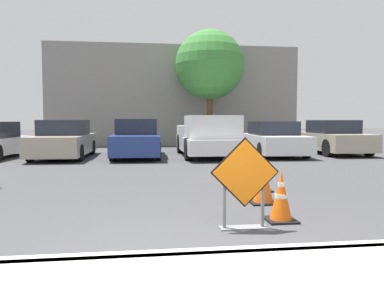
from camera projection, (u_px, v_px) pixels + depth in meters
ground_plane at (157, 160)px, 13.65m from camera, size 96.00×96.00×0.00m
curb_lip at (191, 258)px, 3.75m from camera, size 23.73×0.20×0.14m
road_closed_sign at (245, 181)px, 4.94m from camera, size 0.93×0.20×1.23m
traffic_cone_nearest at (281, 197)px, 5.37m from camera, size 0.42×0.42×0.73m
traffic_cone_second at (263, 181)px, 6.54m from camera, size 0.48×0.48×0.78m
traffic_cone_third at (259, 174)px, 7.68m from camera, size 0.48×0.48×0.72m
traffic_cone_fourth at (251, 169)px, 8.83m from camera, size 0.48×0.48×0.62m
traffic_cone_fifth at (242, 163)px, 10.00m from camera, size 0.53×0.53×0.65m
parked_car_third at (64, 140)px, 14.41m from camera, size 1.97×4.35×1.46m
parked_car_fourth at (137, 140)px, 14.72m from camera, size 1.92×4.43×1.50m
pickup_truck at (208, 138)px, 14.75m from camera, size 2.13×5.01×1.63m
parked_car_fifth at (273, 140)px, 15.50m from camera, size 2.12×4.60×1.40m
parked_car_sixth at (333, 138)px, 16.12m from camera, size 2.02×4.17×1.45m
building_facade_backdrop at (172, 98)px, 23.44m from camera, size 14.29×5.00×5.69m
street_tree_behind_lot at (210, 65)px, 19.74m from camera, size 3.65×3.65×6.19m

